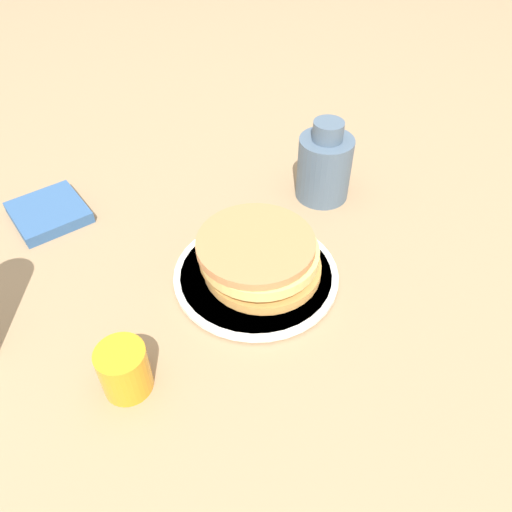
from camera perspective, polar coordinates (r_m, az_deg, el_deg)
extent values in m
plane|color=#9E7F5B|center=(0.75, -0.45, -3.24)|extent=(4.00, 4.00, 0.00)
cylinder|color=silver|center=(0.75, 0.00, -2.24)|extent=(0.23, 0.23, 0.01)
cylinder|color=silver|center=(0.75, 0.00, -2.11)|extent=(0.25, 0.25, 0.01)
cylinder|color=tan|center=(0.75, 0.47, -1.30)|extent=(0.17, 0.17, 0.01)
cylinder|color=#C38D46|center=(0.74, 0.75, -1.16)|extent=(0.17, 0.17, 0.01)
cylinder|color=#B17B3F|center=(0.73, 0.08, 0.12)|extent=(0.17, 0.17, 0.01)
cylinder|color=#D9BB6B|center=(0.71, 0.40, 0.42)|extent=(0.17, 0.17, 0.02)
cylinder|color=#BC7D4C|center=(0.70, -0.03, 1.40)|extent=(0.17, 0.17, 0.01)
cylinder|color=orange|center=(0.64, -14.82, -12.45)|extent=(0.06, 0.06, 0.07)
cylinder|color=#4C6075|center=(0.89, 7.78, 9.91)|extent=(0.09, 0.09, 0.11)
cylinder|color=#4C6075|center=(0.85, 8.25, 13.97)|extent=(0.05, 0.05, 0.03)
cube|color=#33598C|center=(0.93, -22.59, 4.62)|extent=(0.14, 0.15, 0.02)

